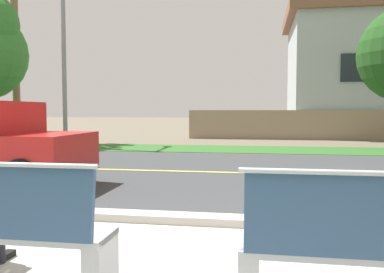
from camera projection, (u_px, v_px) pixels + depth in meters
name	position (u px, v px, depth m)	size (l,w,h in m)	color
ground_plane	(235.00, 164.00, 10.49)	(140.00, 140.00, 0.00)	#665B4C
curb_edge	(207.00, 220.00, 4.93)	(44.00, 0.30, 0.11)	#ADA89E
street_asphalt	(231.00, 173.00, 9.02)	(52.00, 8.00, 0.01)	#383A3D
road_centre_line	(231.00, 172.00, 9.02)	(48.00, 0.14, 0.01)	#E0CC4C
far_verge_grass	(242.00, 149.00, 14.44)	(48.00, 2.80, 0.02)	#2D6026
streetlamp	(66.00, 43.00, 15.08)	(0.24, 2.10, 6.73)	gray
garden_wall	(326.00, 125.00, 19.16)	(13.00, 0.36, 1.40)	gray
house_across_street	(380.00, 72.00, 21.60)	(9.95, 6.91, 6.71)	#A3ADB2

